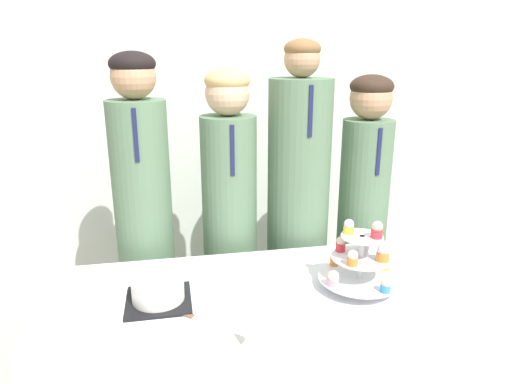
{
  "coord_description": "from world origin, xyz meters",
  "views": [
    {
      "loc": [
        -0.37,
        -1.23,
        1.57
      ],
      "look_at": [
        -0.07,
        0.32,
        1.08
      ],
      "focal_mm": 32.0,
      "sensor_mm": 36.0,
      "label": 1
    }
  ],
  "objects_px": {
    "student_1": "(230,231)",
    "student_2": "(297,221)",
    "cake_knife": "(195,318)",
    "student_3": "(362,223)",
    "round_cake": "(158,287)",
    "student_0": "(145,231)",
    "cupcake_stand": "(361,260)"
  },
  "relations": [
    {
      "from": "student_1",
      "to": "cupcake_stand",
      "type": "bearing_deg",
      "value": -55.58
    },
    {
      "from": "cupcake_stand",
      "to": "student_1",
      "type": "bearing_deg",
      "value": 124.42
    },
    {
      "from": "round_cake",
      "to": "student_1",
      "type": "height_order",
      "value": "student_1"
    },
    {
      "from": "round_cake",
      "to": "student_0",
      "type": "xyz_separation_m",
      "value": [
        -0.06,
        0.55,
        -0.01
      ]
    },
    {
      "from": "round_cake",
      "to": "student_0",
      "type": "distance_m",
      "value": 0.56
    },
    {
      "from": "student_2",
      "to": "student_1",
      "type": "bearing_deg",
      "value": -180.0
    },
    {
      "from": "round_cake",
      "to": "student_1",
      "type": "bearing_deg",
      "value": 59.15
    },
    {
      "from": "student_0",
      "to": "student_3",
      "type": "xyz_separation_m",
      "value": [
        1.07,
        -0.0,
        -0.04
      ]
    },
    {
      "from": "round_cake",
      "to": "cake_knife",
      "type": "bearing_deg",
      "value": -47.8
    },
    {
      "from": "cupcake_stand",
      "to": "student_2",
      "type": "bearing_deg",
      "value": 96.84
    },
    {
      "from": "round_cake",
      "to": "cupcake_stand",
      "type": "xyz_separation_m",
      "value": [
        0.74,
        -0.04,
        0.06
      ]
    },
    {
      "from": "student_1",
      "to": "student_2",
      "type": "height_order",
      "value": "student_2"
    },
    {
      "from": "student_0",
      "to": "cupcake_stand",
      "type": "bearing_deg",
      "value": -36.49
    },
    {
      "from": "round_cake",
      "to": "cupcake_stand",
      "type": "distance_m",
      "value": 0.74
    },
    {
      "from": "student_1",
      "to": "student_3",
      "type": "bearing_deg",
      "value": -0.0
    },
    {
      "from": "student_3",
      "to": "round_cake",
      "type": "bearing_deg",
      "value": -151.18
    },
    {
      "from": "cake_knife",
      "to": "student_2",
      "type": "xyz_separation_m",
      "value": [
        0.55,
        0.69,
        0.05
      ]
    },
    {
      "from": "student_1",
      "to": "student_2",
      "type": "relative_size",
      "value": 0.92
    },
    {
      "from": "round_cake",
      "to": "cupcake_stand",
      "type": "height_order",
      "value": "cupcake_stand"
    },
    {
      "from": "student_0",
      "to": "student_3",
      "type": "height_order",
      "value": "student_0"
    },
    {
      "from": "cake_knife",
      "to": "student_3",
      "type": "distance_m",
      "value": 1.12
    },
    {
      "from": "cake_knife",
      "to": "student_3",
      "type": "bearing_deg",
      "value": 78.24
    },
    {
      "from": "student_1",
      "to": "student_0",
      "type": "bearing_deg",
      "value": 180.0
    },
    {
      "from": "round_cake",
      "to": "cake_knife",
      "type": "relative_size",
      "value": 0.92
    },
    {
      "from": "cake_knife",
      "to": "round_cake",
      "type": "bearing_deg",
      "value": 172.66
    },
    {
      "from": "student_2",
      "to": "student_0",
      "type": "bearing_deg",
      "value": -180.0
    },
    {
      "from": "student_0",
      "to": "cake_knife",
      "type": "bearing_deg",
      "value": -74.89
    },
    {
      "from": "cupcake_stand",
      "to": "student_3",
      "type": "distance_m",
      "value": 0.66
    },
    {
      "from": "cake_knife",
      "to": "student_0",
      "type": "relative_size",
      "value": 0.16
    },
    {
      "from": "cake_knife",
      "to": "student_2",
      "type": "distance_m",
      "value": 0.88
    },
    {
      "from": "cake_knife",
      "to": "student_1",
      "type": "distance_m",
      "value": 0.72
    },
    {
      "from": "student_0",
      "to": "student_1",
      "type": "distance_m",
      "value": 0.4
    }
  ]
}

